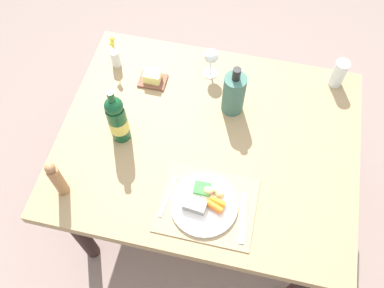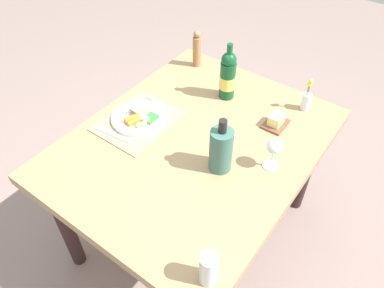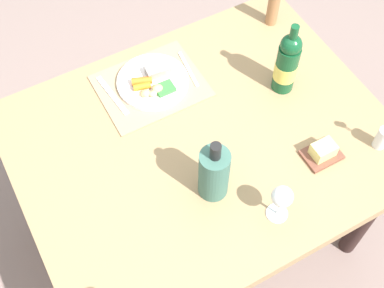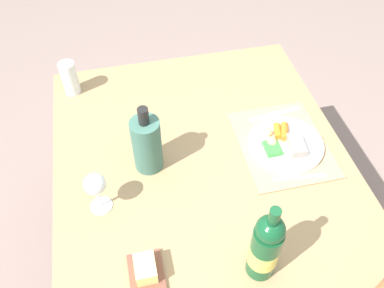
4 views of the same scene
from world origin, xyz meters
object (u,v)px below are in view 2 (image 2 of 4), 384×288
Objects in this scene: dinner_plate at (139,117)px; butter_dish at (276,121)px; cooler_bottle at (221,149)px; pepper_mill at (197,49)px; fork at (159,104)px; water_tumbler at (209,270)px; knife at (113,135)px; dining_table at (195,154)px; wine_glass at (274,148)px; wine_bottle at (228,76)px; flower_vase at (306,100)px.

butter_dish reaches higher than dinner_plate.
pepper_mill is at bearing -137.12° from cooler_bottle.
water_tumbler reaches higher than fork.
fork is 0.69× the size of cooler_bottle.
knife is at bearing 2.07° from fork.
dining_table is 10.17× the size of butter_dish.
wine_bottle reaches higher than wine_glass.
dinner_plate is 0.16m from knife.
water_tumbler reaches higher than dining_table.
knife is at bearing -47.92° from butter_dish.
knife is at bearing -112.58° from water_tumbler.
knife is 0.75m from pepper_mill.
butter_dish reaches higher than knife.
butter_dish is (-0.37, 0.57, 0.01)m from dinner_plate.
flower_vase reaches higher than fork.
water_tumbler is (0.53, 0.44, 0.16)m from dining_table.
flower_vase is at bearing 131.95° from knife.
flower_vase reaches higher than water_tumbler.
wine_bottle is 2.19× the size of water_tumbler.
wine_bottle is 0.34m from pepper_mill.
wine_glass is 0.84× the size of flower_vase.
wine_bottle is (-0.32, -0.44, 0.01)m from wine_glass.
dinner_plate reaches higher than knife.
water_tumbler is (1.06, 0.82, -0.04)m from pepper_mill.
dining_table is 0.43m from butter_dish.
wine_glass is at bearing 100.13° from dining_table.
dinner_plate is 0.86m from flower_vase.
butter_dish is (-0.22, 0.57, 0.02)m from fork.
wine_glass is at bearing 93.23° from fork.
pepper_mill is (-0.53, -0.37, 0.20)m from dining_table.
butter_dish is (-0.33, 0.26, 0.12)m from dining_table.
dinner_plate is at bearing -47.65° from flower_vase.
dinner_plate is 1.01× the size of cooler_bottle.
wine_glass is at bearing 104.82° from knife.
knife is 0.99m from flower_vase.
pepper_mill is at bearing -142.52° from water_tumbler.
butter_dish is at bearing -167.91° from water_tumbler.
wine_glass is 0.88m from pepper_mill.
cooler_bottle is 1.90× the size of water_tumbler.
dining_table is at bearing 9.82° from wine_bottle.
butter_dish is (-0.53, 0.59, 0.02)m from knife.
pepper_mill is 1.55× the size of water_tumbler.
fork is at bearing -109.64° from cooler_bottle.
wine_bottle is at bearing -69.07° from flower_vase.
dinner_plate is at bearing 5.78° from fork.
cooler_bottle is 2.09× the size of butter_dish.
dining_table is at bearing -79.87° from wine_glass.
dinner_plate is 1.24× the size of pepper_mill.
pepper_mill is (-0.74, -0.04, 0.10)m from knife.
dinner_plate is 0.70m from wine_glass.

